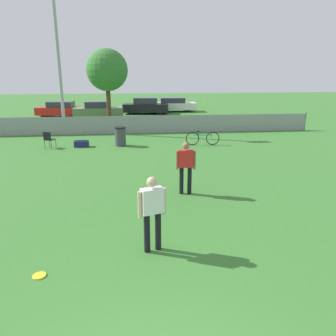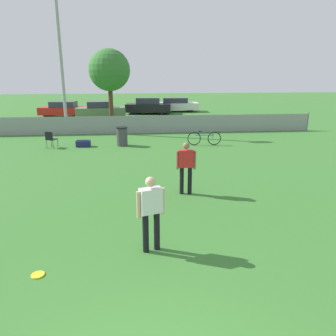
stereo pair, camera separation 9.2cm
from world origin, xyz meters
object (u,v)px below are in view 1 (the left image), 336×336
gear_bag_sideline (82,144)px  bicycle_sideline (203,138)px  folding_chair_sideline (49,139)px  parked_car_white (172,105)px  light_pole (57,40)px  trash_bin (120,136)px  player_defender_red (186,164)px  parked_car_dark (146,106)px  tree_near_pole (107,70)px  parked_car_red (61,109)px  parked_car_olive (98,110)px  frisbee_disc (39,276)px  player_receiver_white (152,208)px

gear_bag_sideline → bicycle_sideline: bearing=-2.3°
folding_chair_sideline → parked_car_white: 17.59m
light_pole → parked_car_white: 14.31m
light_pole → trash_bin: light_pole is taller
bicycle_sideline → parked_car_white: 15.64m
folding_chair_sideline → trash_bin: size_ratio=0.86×
player_defender_red → trash_bin: player_defender_red is taller
light_pole → parked_car_white: (8.35, 10.53, -4.91)m
light_pole → parked_car_dark: (5.69, 8.98, -4.88)m
tree_near_pole → folding_chair_sideline: size_ratio=6.27×
parked_car_red → parked_car_olive: (3.24, -1.15, 0.03)m
parked_car_white → frisbee_disc: bearing=-100.5°
light_pole → parked_car_olive: (1.56, 6.42, -4.90)m
light_pole → tree_near_pole: size_ratio=1.80×
folding_chair_sideline → parked_car_red: parked_car_red is taller
player_receiver_white → light_pole: bearing=89.0°
tree_near_pole → parked_car_white: size_ratio=1.16×
light_pole → parked_car_red: light_pole is taller
player_receiver_white → gear_bag_sideline: player_receiver_white is taller
frisbee_disc → parked_car_red: parked_car_red is taller
tree_near_pole → parked_car_white: bearing=54.2°
bicycle_sideline → parked_car_olive: parked_car_olive is taller
parked_car_red → player_receiver_white: bearing=-69.1°
player_receiver_white → gear_bag_sideline: 11.07m
tree_near_pole → player_receiver_white: size_ratio=3.22×
frisbee_disc → bicycle_sideline: bicycle_sideline is taller
light_pole → player_receiver_white: size_ratio=5.82×
player_receiver_white → parked_car_red: player_receiver_white is taller
player_defender_red → frisbee_disc: player_defender_red is taller
bicycle_sideline → gear_bag_sideline: size_ratio=2.48×
light_pole → tree_near_pole: 4.23m
folding_chair_sideline → parked_car_red: bearing=-58.8°
frisbee_disc → parked_car_olive: (-0.99, 22.60, 0.67)m
frisbee_disc → parked_car_dark: 25.37m
player_receiver_white → gear_bag_sideline: size_ratio=2.31×
tree_near_pole → parked_car_dark: bearing=64.7°
folding_chair_sideline → trash_bin: 3.55m
light_pole → parked_car_red: bearing=102.5°
light_pole → folding_chair_sideline: 7.17m
parked_car_red → player_defender_red: bearing=-63.5°
parked_car_olive → bicycle_sideline: bearing=-66.6°
folding_chair_sideline → parked_car_olive: (1.36, 11.47, 0.18)m
player_defender_red → parked_car_dark: bearing=97.7°
parked_car_white → player_defender_red: bearing=-94.2°
gear_bag_sideline → parked_car_red: 12.89m
player_defender_red → parked_car_white: player_defender_red is taller
tree_near_pole → parked_car_olive: bearing=107.4°
folding_chair_sideline → frisbee_disc: bearing=124.7°
player_defender_red → frisbee_disc: 5.36m
tree_near_pole → folding_chair_sideline: bearing=-108.0°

